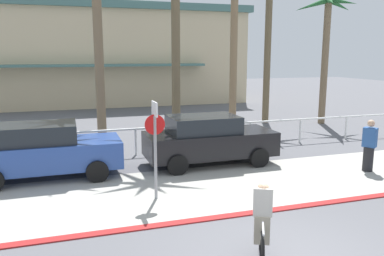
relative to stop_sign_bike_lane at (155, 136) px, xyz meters
name	(u,v)px	position (x,y,z in m)	size (l,w,h in m)	color
ground_plane	(158,144)	(1.46, 6.20, -1.68)	(80.00, 80.00, 0.00)	#5B5B60
sidewalk_strip	(204,188)	(1.46, 0.40, -1.67)	(44.00, 4.00, 0.02)	#ADAAA0
curb_paint	(232,215)	(1.46, -1.60, -1.66)	(44.00, 0.24, 0.03)	maroon
building_backdrop	(72,55)	(-1.50, 23.70, 2.00)	(26.21, 12.43, 7.32)	beige
rail_fence	(166,131)	(1.46, 4.70, -0.84)	(21.30, 0.08, 1.04)	white
stop_sign_bike_lane	(155,136)	(0.00, 0.00, 0.00)	(0.52, 0.56, 2.56)	gray
palm_tree_5	(235,12)	(5.83, 8.36, 4.05)	(3.01, 3.30, 7.55)	#846B4C
palm_tree_6	(270,4)	(8.41, 9.62, 4.67)	(3.29, 3.06, 8.76)	brown
palm_tree_7	(326,31)	(11.13, 8.50, 3.25)	(2.96, 3.41, 6.66)	#756047
car_blue_1	(44,150)	(-2.81, 2.78, -0.81)	(4.40, 2.02, 1.69)	#284793
car_black_2	(208,139)	(2.45, 2.71, -0.81)	(4.40, 2.02, 1.69)	black
cyclist_black_0	(262,224)	(1.16, -3.59, -0.98)	(0.87, 1.65, 1.50)	black
pedestrian_1	(369,148)	(7.04, 0.34, -0.90)	(0.44, 0.48, 1.69)	#232326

